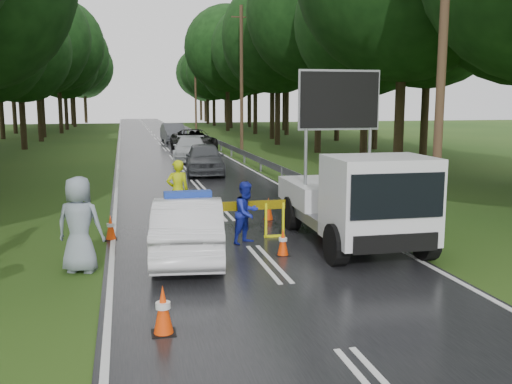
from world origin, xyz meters
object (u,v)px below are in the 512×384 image
object	(u,v)px
queue_car_first	(205,159)
work_truck	(357,200)
queue_car_fourth	(173,133)
barrier	(239,211)
police_sedan	(188,228)
civilian	(247,213)
officer	(178,191)
queue_car_second	(190,149)
queue_car_third	(194,140)

from	to	relation	value
queue_car_first	work_truck	bearing A→B (deg)	-77.94
queue_car_first	queue_car_fourth	distance (m)	21.81
barrier	queue_car_fourth	bearing A→B (deg)	87.73
police_sedan	barrier	distance (m)	2.09
police_sedan	civilian	size ratio (longest dim) A/B	2.81
police_sedan	work_truck	size ratio (longest dim) A/B	0.81
barrier	queue_car_fourth	size ratio (longest dim) A/B	0.50
queue_car_first	queue_car_fourth	xyz separation A→B (m)	(0.37, 21.81, 0.04)
officer	queue_car_fourth	bearing A→B (deg)	-103.05
police_sedan	queue_car_second	xyz separation A→B (m)	(2.49, 21.16, 0.00)
work_truck	officer	distance (m)	5.57
queue_car_fourth	queue_car_second	bearing A→B (deg)	-94.59
work_truck	queue_car_fourth	bearing A→B (deg)	93.16
barrier	queue_car_third	bearing A→B (deg)	85.55
queue_car_first	civilian	bearing A→B (deg)	-88.20
barrier	civilian	xyz separation A→B (m)	(0.10, -0.41, 0.03)
police_sedan	queue_car_second	world-z (taller)	police_sedan
civilian	queue_car_third	xyz separation A→B (m)	(1.88, 26.51, -0.02)
police_sedan	barrier	bearing A→B (deg)	-127.99
work_truck	civilian	xyz separation A→B (m)	(-2.56, 0.85, -0.38)
queue_car_first	queue_car_fourth	size ratio (longest dim) A/B	0.91
civilian	queue_car_second	xyz separation A→B (m)	(0.91, 20.09, -0.08)
police_sedan	queue_car_third	size ratio (longest dim) A/B	0.80
queue_car_second	queue_car_fourth	xyz separation A→B (m)	(0.32, 15.44, 0.10)
officer	queue_car_second	bearing A→B (deg)	-106.17
work_truck	civilian	distance (m)	2.73
queue_car_second	work_truck	bearing A→B (deg)	-78.35
civilian	queue_car_first	distance (m)	13.75
police_sedan	queue_car_second	size ratio (longest dim) A/B	0.91
queue_car_second	queue_car_fourth	size ratio (longest dim) A/B	1.00
barrier	queue_car_third	size ratio (longest dim) A/B	0.44
queue_car_first	queue_car_second	bearing A→B (deg)	94.98
barrier	queue_car_fourth	distance (m)	35.15
queue_car_first	queue_car_third	world-z (taller)	queue_car_third
officer	civilian	world-z (taller)	officer
barrier	queue_car_second	world-z (taller)	queue_car_second
queue_car_fourth	queue_car_third	bearing A→B (deg)	-89.28
queue_car_third	officer	bearing A→B (deg)	-103.27
officer	civilian	distance (m)	3.35
officer	queue_car_first	size ratio (longest dim) A/B	0.41
work_truck	queue_car_third	bearing A→B (deg)	92.49
barrier	queue_car_fourth	xyz separation A→B (m)	(1.34, 35.12, 0.05)
queue_car_second	queue_car_third	size ratio (longest dim) A/B	0.88
work_truck	barrier	xyz separation A→B (m)	(-2.67, 1.26, -0.40)
police_sedan	civilian	distance (m)	1.91
police_sedan	queue_car_first	xyz separation A→B (m)	(2.44, 14.79, 0.05)
officer	queue_car_fourth	size ratio (longest dim) A/B	0.38
queue_car_second	police_sedan	bearing A→B (deg)	-89.57
officer	queue_car_fourth	distance (m)	32.61
police_sedan	officer	bearing A→B (deg)	-85.16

